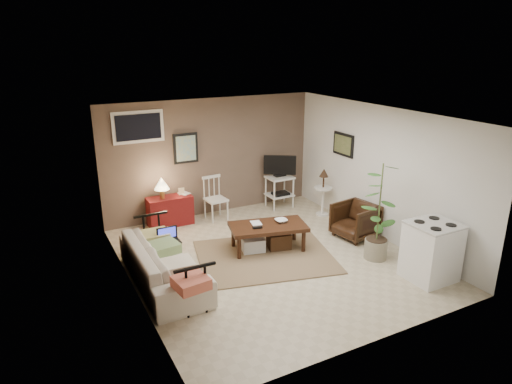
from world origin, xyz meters
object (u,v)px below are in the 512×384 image
coffee_table (267,235)px  sofa (163,257)px  side_table (323,187)px  potted_plant (379,208)px  armchair (355,219)px  red_console (169,208)px  spindle_chair (216,200)px  tv_stand (280,180)px  stove (431,251)px

coffee_table → sofa: sofa is taller
side_table → potted_plant: potted_plant is taller
armchair → red_console: bearing=-135.8°
armchair → potted_plant: potted_plant is taller
coffee_table → spindle_chair: bearing=97.2°
sofa → potted_plant: size_ratio=1.29×
side_table → potted_plant: 2.11m
tv_stand → side_table: 1.00m
tv_stand → stove: size_ratio=1.26×
sofa → potted_plant: potted_plant is taller
potted_plant → stove: 1.04m
sofa → stove: stove is taller
coffee_table → stove: 2.65m
tv_stand → side_table: tv_stand is taller
sofa → armchair: bearing=-90.3°
red_console → spindle_chair: red_console is taller
spindle_chair → armchair: 2.80m
armchair → tv_stand: bearing=-177.3°
sofa → side_table: bearing=-72.4°
coffee_table → stove: stove is taller
coffee_table → potted_plant: size_ratio=0.85×
coffee_table → side_table: side_table is taller
spindle_chair → tv_stand: tv_stand is taller
red_console → side_table: 3.15m
side_table → armchair: 1.24m
potted_plant → stove: potted_plant is taller
sofa → red_console: bearing=-19.7°
sofa → stove: (3.63, -1.77, 0.03)m
sofa → side_table: 3.94m
sofa → armchair: size_ratio=3.04×
spindle_chair → tv_stand: bearing=0.1°
tv_stand → sofa: bearing=-147.8°
coffee_table → side_table: (1.83, 0.93, 0.35)m
stove → armchair: bearing=90.2°
tv_stand → armchair: (0.41, -2.04, -0.26)m
red_console → potted_plant: size_ratio=0.60×
coffee_table → tv_stand: size_ratio=1.23×
red_console → potted_plant: (2.60, -3.02, 0.54)m
coffee_table → armchair: size_ratio=2.01×
tv_stand → armchair: bearing=-78.7°
armchair → stove: size_ratio=0.77×
sofa → red_console: size_ratio=2.15×
tv_stand → side_table: (0.54, -0.84, 0.01)m
side_table → armchair: size_ratio=1.41×
sofa → spindle_chair: spindle_chair is taller
tv_stand → armchair: tv_stand is taller
coffee_table → potted_plant: (1.45, -1.12, 0.61)m
tv_stand → armchair: 2.10m
tv_stand → side_table: bearing=-57.1°
sofa → potted_plant: (3.37, -0.87, 0.47)m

